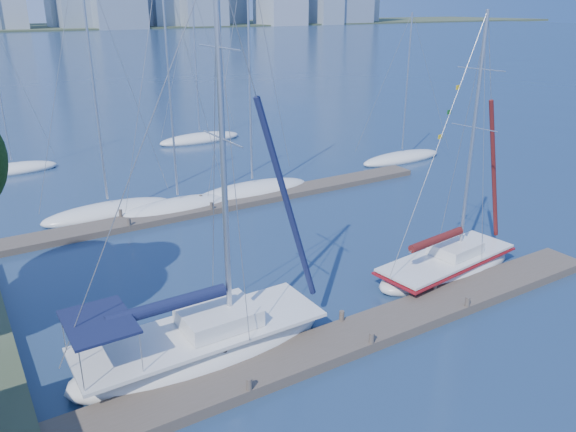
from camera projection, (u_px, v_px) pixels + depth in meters
ground at (356, 340)px, 21.18m from camera, size 700.00×700.00×0.00m
near_dock at (356, 336)px, 21.11m from camera, size 26.00×2.00×0.40m
far_dock at (221, 205)px, 34.82m from camera, size 30.00×1.80×0.36m
sailboat_navy at (202, 332)px, 19.84m from camera, size 9.58×3.21×14.02m
sailboat_maroon at (448, 255)px, 26.00m from camera, size 8.10×3.44×12.24m
bg_boat_1 at (109, 211)px, 33.49m from camera, size 7.91×2.95×15.28m
bg_boat_2 at (178, 206)px, 34.25m from camera, size 7.60×4.23×15.10m
bg_boat_3 at (252, 190)px, 37.14m from camera, size 8.64×5.41×15.85m
bg_boat_5 at (402, 158)px, 45.29m from camera, size 7.91×5.12×11.65m
bg_boat_6 at (13, 169)px, 42.12m from camera, size 6.50×2.85×12.33m
bg_boat_7 at (200, 138)px, 51.59m from camera, size 8.00×3.36×13.61m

